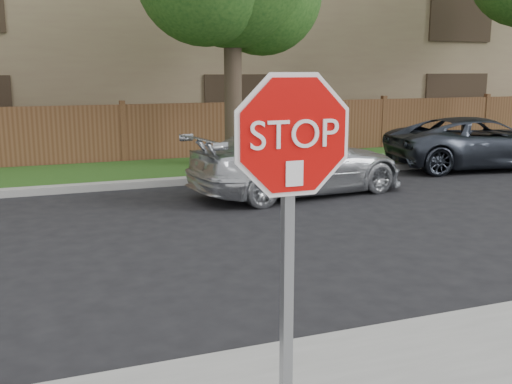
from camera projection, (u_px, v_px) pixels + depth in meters
name	position (u px, v px, depth m)	size (l,w,h in m)	color
ground	(315.00, 345.00, 5.58)	(90.00, 90.00, 0.00)	black
far_curb	(148.00, 183.00, 13.02)	(70.00, 0.30, 0.15)	gray
grass_strip	(135.00, 172.00, 14.53)	(70.00, 3.00, 0.12)	#1E4714
fence	(123.00, 135.00, 15.84)	(70.00, 0.12, 1.60)	#56341E
apartment_building	(95.00, 38.00, 20.41)	(35.20, 9.20, 7.20)	#876F54
stop_sign	(291.00, 189.00, 3.52)	(1.01, 0.13, 2.55)	gray
sedan_right	(299.00, 162.00, 12.19)	(1.86, 4.58, 1.33)	silver
sedan_far_right	(480.00, 143.00, 15.36)	(2.17, 4.71, 1.31)	#343A45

